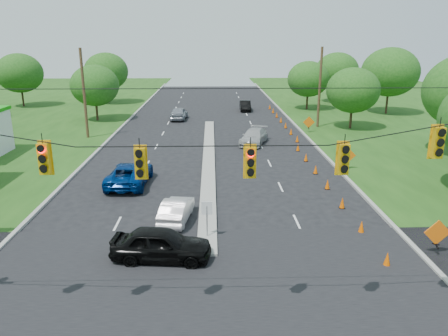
{
  "coord_description": "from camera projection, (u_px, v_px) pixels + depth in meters",
  "views": [
    {
      "loc": [
        0.28,
        -14.39,
        9.86
      ],
      "look_at": [
        0.95,
        9.32,
        2.8
      ],
      "focal_mm": 35.0,
      "sensor_mm": 36.0,
      "label": 1
    }
  ],
  "objects": [
    {
      "name": "ground",
      "position": [
        206.0,
        308.0,
        16.6
      ],
      "size": [
        160.0,
        160.0,
        0.0
      ],
      "primitive_type": "plane",
      "color": "black",
      "rests_on": "ground"
    },
    {
      "name": "cross_street",
      "position": [
        206.0,
        308.0,
        16.6
      ],
      "size": [
        160.0,
        14.0,
        0.02
      ],
      "primitive_type": "cube",
      "color": "black",
      "rests_on": "ground"
    },
    {
      "name": "curb_left",
      "position": [
        112.0,
        138.0,
        45.06
      ],
      "size": [
        0.25,
        110.0,
        0.16
      ],
      "primitive_type": "cube",
      "color": "gray",
      "rests_on": "ground"
    },
    {
      "name": "curb_right",
      "position": [
        306.0,
        137.0,
        45.61
      ],
      "size": [
        0.25,
        110.0,
        0.16
      ],
      "primitive_type": "cube",
      "color": "gray",
      "rests_on": "ground"
    },
    {
      "name": "median",
      "position": [
        209.0,
        160.0,
        36.72
      ],
      "size": [
        1.0,
        34.0,
        0.18
      ],
      "primitive_type": "cube",
      "color": "gray",
      "rests_on": "ground"
    },
    {
      "name": "median_sign",
      "position": [
        207.0,
        212.0,
        21.93
      ],
      "size": [
        0.55,
        0.06,
        2.05
      ],
      "color": "gray",
      "rests_on": "ground"
    },
    {
      "name": "signal_span",
      "position": [
        202.0,
        195.0,
        14.22
      ],
      "size": [
        25.6,
        0.32,
        9.0
      ],
      "color": "#422D1C",
      "rests_on": "ground"
    },
    {
      "name": "utility_pole_far_left",
      "position": [
        84.0,
        94.0,
        43.71
      ],
      "size": [
        0.28,
        0.28,
        9.0
      ],
      "primitive_type": "cylinder",
      "color": "#422D1C",
      "rests_on": "ground"
    },
    {
      "name": "utility_pole_far_right",
      "position": [
        320.0,
        88.0,
        49.18
      ],
      "size": [
        0.28,
        0.28,
        9.0
      ],
      "primitive_type": "cylinder",
      "color": "#422D1C",
      "rests_on": "ground"
    },
    {
      "name": "cone_0",
      "position": [
        387.0,
        259.0,
        19.59
      ],
      "size": [
        0.32,
        0.32,
        0.7
      ],
      "primitive_type": "cone",
      "color": "#EC5800",
      "rests_on": "ground"
    },
    {
      "name": "cone_1",
      "position": [
        361.0,
        227.0,
        22.94
      ],
      "size": [
        0.32,
        0.32,
        0.7
      ],
      "primitive_type": "cone",
      "color": "#EC5800",
      "rests_on": "ground"
    },
    {
      "name": "cone_2",
      "position": [
        342.0,
        203.0,
        26.3
      ],
      "size": [
        0.32,
        0.32,
        0.7
      ],
      "primitive_type": "cone",
      "color": "#EC5800",
      "rests_on": "ground"
    },
    {
      "name": "cone_3",
      "position": [
        327.0,
        184.0,
        29.65
      ],
      "size": [
        0.32,
        0.32,
        0.7
      ],
      "primitive_type": "cone",
      "color": "#EC5800",
      "rests_on": "ground"
    },
    {
      "name": "cone_4",
      "position": [
        316.0,
        169.0,
        33.0
      ],
      "size": [
        0.32,
        0.32,
        0.7
      ],
      "primitive_type": "cone",
      "color": "#EC5800",
      "rests_on": "ground"
    },
    {
      "name": "cone_5",
      "position": [
        306.0,
        157.0,
        36.36
      ],
      "size": [
        0.32,
        0.32,
        0.7
      ],
      "primitive_type": "cone",
      "color": "#EC5800",
      "rests_on": "ground"
    },
    {
      "name": "cone_6",
      "position": [
        298.0,
        147.0,
        39.71
      ],
      "size": [
        0.32,
        0.32,
        0.7
      ],
      "primitive_type": "cone",
      "color": "#EC5800",
      "rests_on": "ground"
    },
    {
      "name": "cone_7",
      "position": [
        297.0,
        139.0,
        43.08
      ],
      "size": [
        0.32,
        0.32,
        0.7
      ],
      "primitive_type": "cone",
      "color": "#EC5800",
      "rests_on": "ground"
    },
    {
      "name": "cone_8",
      "position": [
        291.0,
        131.0,
        46.43
      ],
      "size": [
        0.32,
        0.32,
        0.7
      ],
      "primitive_type": "cone",
      "color": "#EC5800",
      "rests_on": "ground"
    },
    {
      "name": "cone_9",
      "position": [
        286.0,
        125.0,
        49.79
      ],
      "size": [
        0.32,
        0.32,
        0.7
      ],
      "primitive_type": "cone",
      "color": "#EC5800",
      "rests_on": "ground"
    },
    {
      "name": "cone_10",
      "position": [
        281.0,
        120.0,
        53.14
      ],
      "size": [
        0.32,
        0.32,
        0.7
      ],
      "primitive_type": "cone",
      "color": "#EC5800",
      "rests_on": "ground"
    },
    {
      "name": "cone_11",
      "position": [
        277.0,
        115.0,
        56.49
      ],
      "size": [
        0.32,
        0.32,
        0.7
      ],
      "primitive_type": "cone",
      "color": "#EC5800",
      "rests_on": "ground"
    },
    {
      "name": "cone_12",
      "position": [
        273.0,
        111.0,
        59.85
      ],
      "size": [
        0.32,
        0.32,
        0.7
      ],
      "primitive_type": "cone",
      "color": "#EC5800",
      "rests_on": "ground"
    },
    {
      "name": "cone_13",
      "position": [
        270.0,
        107.0,
        63.2
      ],
      "size": [
        0.32,
        0.32,
        0.7
      ],
      "primitive_type": "cone",
      "color": "#EC5800",
      "rests_on": "ground"
    },
    {
      "name": "work_sign_0",
      "position": [
        437.0,
        234.0,
        20.41
      ],
      "size": [
        1.27,
        0.58,
        1.37
      ],
      "color": "black",
      "rests_on": "ground"
    },
    {
      "name": "work_sign_1",
      "position": [
        348.0,
        156.0,
        33.82
      ],
      "size": [
        1.27,
        0.58,
        1.37
      ],
      "color": "black",
      "rests_on": "ground"
    },
    {
      "name": "work_sign_2",
      "position": [
        309.0,
        123.0,
        47.24
      ],
      "size": [
        1.27,
        0.58,
        1.37
      ],
      "color": "black",
      "rests_on": "ground"
    },
    {
      "name": "tree_4",
      "position": [
        20.0,
        73.0,
        64.24
      ],
      "size": [
        6.72,
        6.72,
        7.84
      ],
      "color": "black",
      "rests_on": "ground"
    },
    {
      "name": "tree_5",
      "position": [
        95.0,
        85.0,
        53.3
      ],
      "size": [
        5.88,
        5.88,
        6.86
      ],
      "color": "black",
      "rests_on": "ground"
    },
    {
      "name": "tree_6",
      "position": [
        106.0,
        71.0,
        67.44
      ],
      "size": [
        6.72,
        6.72,
        7.84
      ],
      "color": "black",
      "rests_on": "ground"
    },
    {
      "name": "tree_9",
      "position": [
        353.0,
        90.0,
        48.37
      ],
      "size": [
        5.88,
        5.88,
        6.86
      ],
      "color": "black",
      "rests_on": "ground"
    },
    {
      "name": "tree_10",
      "position": [
        390.0,
        72.0,
        57.81
      ],
      "size": [
        7.56,
        7.56,
        8.82
      ],
      "color": "black",
      "rests_on": "ground"
    },
    {
      "name": "tree_11",
      "position": [
        337.0,
        71.0,
        68.42
      ],
      "size": [
        6.72,
        6.72,
        7.84
      ],
      "color": "black",
      "rests_on": "ground"
    },
    {
      "name": "tree_12",
      "position": [
        308.0,
        79.0,
        61.73
      ],
      "size": [
        5.88,
        5.88,
        6.86
      ],
      "color": "black",
      "rests_on": "ground"
    },
    {
      "name": "black_sedan",
      "position": [
        161.0,
        244.0,
        20.03
      ],
      "size": [
        4.76,
        2.29,
        1.57
      ],
      "primitive_type": "imported",
      "rotation": [
        0.0,
        0.0,
        1.47
      ],
      "color": "black",
      "rests_on": "ground"
    },
    {
      "name": "white_sedan",
      "position": [
        176.0,
        210.0,
        24.44
      ],
      "size": [
        1.91,
        4.1,
        1.3
      ],
      "primitive_type": "imported",
      "rotation": [
        0.0,
        0.0,
        3.0
      ],
      "color": "silver",
      "rests_on": "ground"
    },
    {
      "name": "blue_pickup",
      "position": [
        130.0,
        174.0,
        30.49
      ],
      "size": [
        2.81,
        5.7,
        1.55
      ],
      "primitive_type": "imported",
      "rotation": [
        0.0,
        0.0,
        3.1
      ],
      "color": "navy",
      "rests_on": "ground"
    },
    {
      "name": "silver_car_far",
      "position": [
        254.0,
        137.0,
        42.24
      ],
      "size": [
        3.48,
        5.36,
        1.44
      ],
      "primitive_type": "imported",
      "rotation": [
        0.0,
        0.0,
        -0.32
      ],
      "color": "#A7A7A7",
      "rests_on": "ground"
    },
    {
      "name": "silver_car_oncoming",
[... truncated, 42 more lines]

